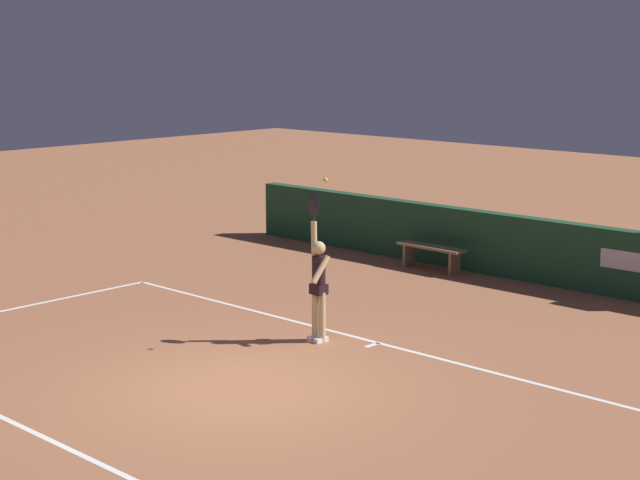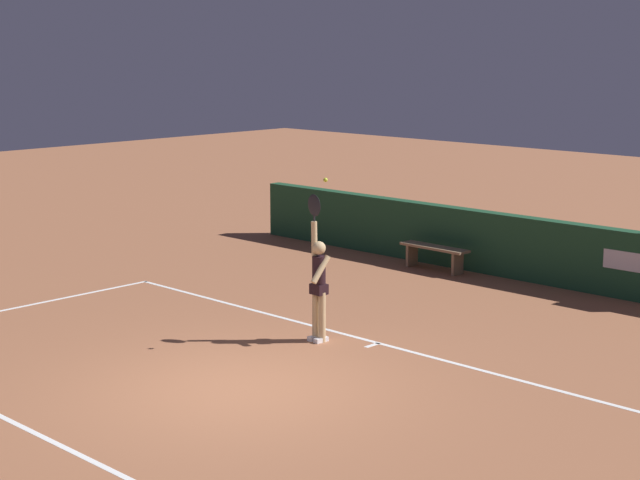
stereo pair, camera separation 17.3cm
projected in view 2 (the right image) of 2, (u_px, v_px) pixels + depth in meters
The scene contains 6 objects.
ground_plane at pixel (239, 388), 13.76m from camera, with size 60.00×60.00×0.00m, color #9B5E3E.
court_lines at pixel (243, 386), 13.81m from camera, with size 12.02×5.73×0.00m.
back_wall at pixel (560, 254), 19.39m from camera, with size 15.67×0.31×1.24m.
tennis_player at pixel (318, 282), 15.75m from camera, with size 0.43×0.38×2.31m.
tennis_ball at pixel (325, 180), 15.15m from camera, with size 0.07×0.07×0.07m.
courtside_bench_near at pixel (434, 252), 20.78m from camera, with size 1.56×0.39×0.50m.
Camera 2 is at (9.89, -8.71, 4.56)m, focal length 57.53 mm.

